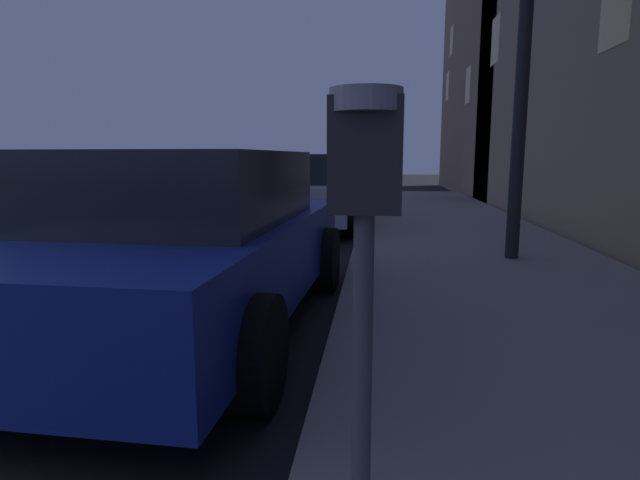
% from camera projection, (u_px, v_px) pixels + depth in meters
% --- Properties ---
extents(parking_meter, '(0.19, 0.19, 1.41)m').
position_uv_depth(parking_meter, '(364.00, 222.00, 1.36)').
color(parking_meter, '#59595B').
rests_on(parking_meter, sidewalk).
extents(car_blue, '(2.14, 4.31, 1.43)m').
position_uv_depth(car_blue, '(193.00, 241.00, 4.13)').
color(car_blue, navy).
rests_on(car_blue, ground).
extents(car_silver, '(2.19, 4.34, 1.43)m').
position_uv_depth(car_silver, '(303.00, 191.00, 10.13)').
color(car_silver, '#B7B7BF').
rests_on(car_silver, ground).
extents(building_far, '(7.40, 11.35, 11.91)m').
position_uv_depth(building_far, '(569.00, 27.00, 18.29)').
color(building_far, '#8C7259').
rests_on(building_far, ground).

